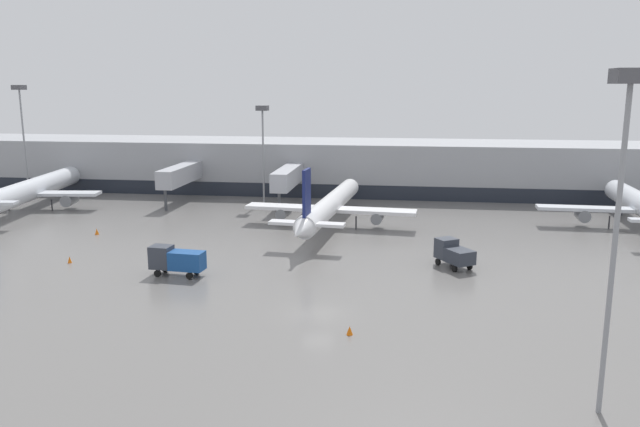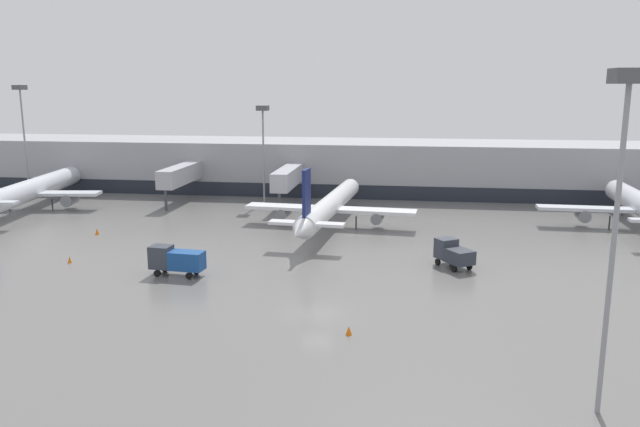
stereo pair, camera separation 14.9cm
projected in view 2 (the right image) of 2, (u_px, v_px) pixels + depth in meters
The scene contains 12 objects.
ground_plane at pixel (317, 314), 52.01m from camera, with size 320.00×320.00×0.00m, color slate.
terminal_building at pixel (366, 167), 111.10m from camera, with size 160.00×30.67×9.00m.
parked_jet_1 at pixel (330, 206), 83.48m from camera, with size 23.26×36.64×9.49m.
parked_jet_2 at pixel (32, 190), 95.28m from camera, with size 20.84×37.64×8.96m.
service_truck_0 at pixel (176, 259), 62.16m from camera, with size 5.64×2.31×2.97m.
service_truck_1 at pixel (453, 253), 65.09m from camera, with size 4.23×4.87×2.83m.
traffic_cone_0 at pixel (97, 231), 79.69m from camera, with size 0.51×0.51×0.79m.
traffic_cone_1 at pixel (70, 260), 66.92m from camera, with size 0.43×0.43×0.71m.
traffic_cone_2 at pixel (349, 330), 47.55m from camera, with size 0.50×0.50×0.69m.
apron_light_mast_0 at pixel (623, 150), 33.23m from camera, with size 1.80×1.80×19.56m.
apron_light_mast_1 at pixel (263, 125), 99.11m from camera, with size 1.80×1.80×15.61m.
apron_light_mast_3 at pixel (22, 109), 106.86m from camera, with size 1.80×1.80×18.80m.
Camera 2 is at (7.23, -48.73, 18.66)m, focal length 35.00 mm.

